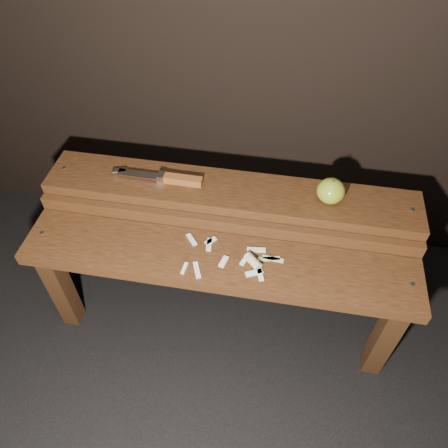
% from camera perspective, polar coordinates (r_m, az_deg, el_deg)
% --- Properties ---
extents(ground, '(60.00, 60.00, 0.00)m').
position_cam_1_polar(ground, '(1.68, -0.36, -11.89)').
color(ground, black).
extents(bench_front_tier, '(1.20, 0.20, 0.42)m').
position_cam_1_polar(bench_front_tier, '(1.35, -0.89, -6.52)').
color(bench_front_tier, black).
rests_on(bench_front_tier, ground).
extents(bench_rear_tier, '(1.20, 0.21, 0.50)m').
position_cam_1_polar(bench_rear_tier, '(1.45, 0.72, 2.10)').
color(bench_rear_tier, black).
rests_on(bench_rear_tier, ground).
extents(apple, '(0.09, 0.09, 0.09)m').
position_cam_1_polar(apple, '(1.36, 13.78, 4.22)').
color(apple, olive).
rests_on(apple, bench_rear_tier).
extents(knife, '(0.30, 0.04, 0.03)m').
position_cam_1_polar(knife, '(1.42, -6.88, 5.92)').
color(knife, brown).
rests_on(knife, bench_rear_tier).
extents(apple_scraps, '(0.31, 0.16, 0.03)m').
position_cam_1_polar(apple_scraps, '(1.29, 2.24, -4.65)').
color(apple_scraps, beige).
rests_on(apple_scraps, bench_front_tier).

